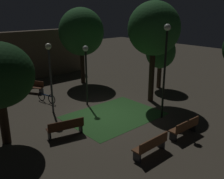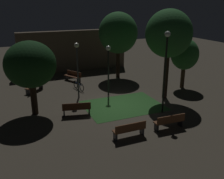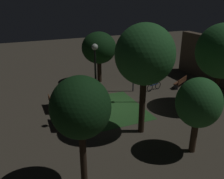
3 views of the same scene
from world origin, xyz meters
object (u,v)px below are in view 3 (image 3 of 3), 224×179
Objects in this scene: tree_left_canopy at (99,48)px; tree_back_right at (81,108)px; bench_by_lamp at (53,103)px; tree_back_left at (222,51)px; bench_path_side at (95,87)px; bicycle at (154,87)px; tree_tall_center at (199,103)px; lamp_post_plaza_east at (95,74)px; bench_back_row at (181,82)px; tree_right_canopy at (145,55)px; bench_near_trees at (144,73)px; bench_lawn_edge at (60,119)px; lamp_post_path_center at (145,69)px; lamp_post_near_wall at (134,59)px.

tree_left_canopy is 13.36m from tree_back_right.
tree_back_left is at bearing 68.70° from bench_by_lamp.
bicycle reaches higher than bench_path_side.
lamp_post_plaza_east reaches higher than tree_tall_center.
tree_back_left is 1.21× the size of tree_back_right.
bench_back_row is 0.28× the size of tree_right_canopy.
bench_by_lamp is at bearing -64.97° from bench_path_side.
bench_by_lamp is 0.36× the size of tree_back_right.
bench_near_trees is 0.34× the size of tree_left_canopy.
bench_near_trees is 15.59m from tree_back_right.
bench_by_lamp is at bearing -69.37° from bench_near_trees.
bicycle is (-2.82, 8.78, -0.14)m from bench_lawn_edge.
bench_by_lamp is 1.00× the size of bench_back_row.
tree_right_canopy is at bearing -82.51° from tree_back_left.
tree_back_left is at bearing 80.91° from bench_lawn_edge.
tree_back_right reaches higher than bench_lawn_edge.
bench_near_trees is at bearing 110.63° from bench_by_lamp.
lamp_post_path_center is at bearing -30.44° from bench_near_trees.
lamp_post_plaza_east is at bearing -95.20° from tree_back_left.
bicycle is (-1.80, 2.11, -2.33)m from lamp_post_path_center.
tree_right_canopy is 6.79m from lamp_post_near_wall.
tree_tall_center is 2.53× the size of bicycle.
bench_near_trees is at bearing 107.53° from bench_path_side.
bench_by_lamp is 0.28× the size of tree_right_canopy.
lamp_post_path_center is 3.63m from bicycle.
bench_lawn_edge is 8.38m from tree_tall_center.
lamp_post_path_center is (-2.79, -4.38, -1.52)m from tree_back_left.
tree_left_canopy is at bearing -145.60° from tree_back_left.
bench_by_lamp is 10.37m from bench_near_trees.
lamp_post_near_wall reaches higher than bicycle.
bench_near_trees is 0.39× the size of lamp_post_near_wall.
lamp_post_near_wall is at bearing -105.90° from bicycle.
tree_right_canopy reaches higher than bench_near_trees.
tree_back_right is at bearing -0.58° from bench_by_lamp.
lamp_post_path_center is at bearing 77.16° from bench_by_lamp.
tree_right_canopy is 5.40m from tree_back_right.
tree_right_canopy reaches higher than bench_by_lamp.
bench_lawn_edge is at bearing -99.09° from tree_back_left.
bench_lawn_edge is 9.22m from bicycle.
tree_tall_center is 9.09m from bicycle.
tree_tall_center reaches higher than bicycle.
bench_near_trees is 0.42× the size of lamp_post_path_center.
lamp_post_path_center reaches higher than bicycle.
lamp_post_plaza_east is (5.31, -1.76, 3.02)m from bench_path_side.
bench_lawn_edge is at bearing 179.15° from tree_back_right.
bench_near_trees is 8.89m from tree_back_left.
bench_lawn_edge is 0.36× the size of tree_back_right.
bench_by_lamp is 0.97× the size of bench_path_side.
bench_path_side is 4.04m from lamp_post_near_wall.
bench_near_trees is 0.32× the size of tree_back_right.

